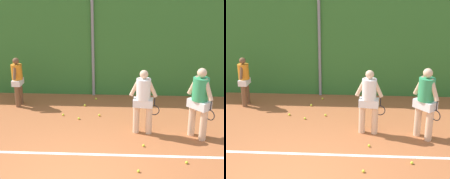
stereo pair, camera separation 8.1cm
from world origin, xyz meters
TOP-DOWN VIEW (x-y plane):
  - ground_plane at (0.00, 1.58)m, footprint 27.87×27.87m
  - hedge_fence_backdrop at (0.00, 5.39)m, footprint 18.12×0.25m
  - fence_post_center at (0.00, 5.21)m, footprint 0.10×0.10m
  - court_baseline_paint at (0.00, 1.01)m, footprint 13.24×0.10m
  - player_foreground_near at (3.08, 2.06)m, footprint 0.65×0.65m
  - player_midcourt at (1.65, 2.26)m, footprint 0.82×0.38m
  - player_backcourt_far at (-2.36, 4.12)m, footprint 0.35×0.68m
  - tennis_ball_2 at (0.37, 3.32)m, footprint 0.07×0.07m
  - tennis_ball_3 at (2.61, 0.72)m, footprint 0.07×0.07m
  - tennis_ball_4 at (1.65, 1.46)m, footprint 0.07×0.07m
  - tennis_ball_5 at (1.50, 0.31)m, footprint 0.07×0.07m
  - tennis_ball_7 at (-0.75, 3.29)m, footprint 0.07×0.07m
  - tennis_ball_9 at (-0.18, 4.11)m, footprint 0.07×0.07m
  - tennis_ball_10 at (-0.22, 3.04)m, footprint 0.07×0.07m
  - tennis_ball_12 at (0.13, 4.75)m, footprint 0.07×0.07m

SIDE VIEW (x-z plane):
  - ground_plane at x=0.00m, z-range 0.00..0.00m
  - court_baseline_paint at x=0.00m, z-range 0.00..0.01m
  - tennis_ball_2 at x=0.37m, z-range 0.00..0.07m
  - tennis_ball_3 at x=2.61m, z-range 0.00..0.07m
  - tennis_ball_4 at x=1.65m, z-range 0.00..0.07m
  - tennis_ball_5 at x=1.50m, z-range 0.00..0.07m
  - tennis_ball_7 at x=-0.75m, z-range 0.00..0.07m
  - tennis_ball_9 at x=-0.18m, z-range 0.00..0.07m
  - tennis_ball_10 at x=-0.22m, z-range 0.00..0.07m
  - tennis_ball_12 at x=0.13m, z-range 0.00..0.07m
  - player_backcourt_far at x=-2.36m, z-range 0.10..1.71m
  - player_midcourt at x=1.65m, z-range 0.11..1.89m
  - player_foreground_near at x=3.08m, z-range 0.12..2.03m
  - hedge_fence_backdrop at x=0.00m, z-range 0.00..3.50m
  - fence_post_center at x=0.00m, z-range 0.00..3.85m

